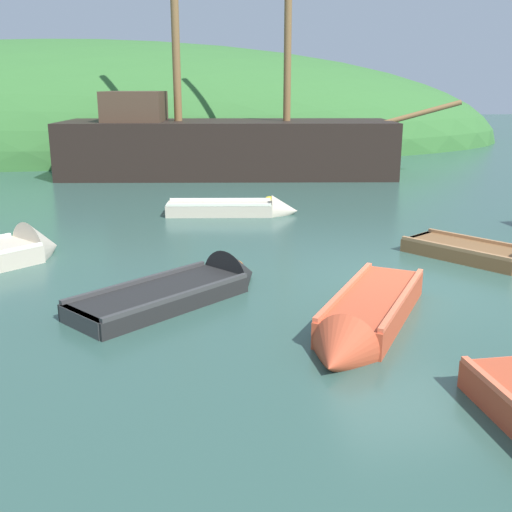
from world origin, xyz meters
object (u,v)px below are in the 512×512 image
object	(u,v)px
sailing_ship	(224,154)
rowboat_near_dock	(191,291)
rowboat_portside	(239,211)
rowboat_far	(365,321)
rowboat_outer_left	(492,259)
buoy_yellow	(269,202)
buoy_orange	(235,270)

from	to	relation	value
sailing_ship	rowboat_near_dock	bearing A→B (deg)	-90.31
rowboat_portside	rowboat_far	size ratio (longest dim) A/B	1.04
rowboat_far	rowboat_outer_left	xyz separation A→B (m)	(3.72, 2.81, -0.06)
rowboat_outer_left	buoy_yellow	distance (m)	7.85
buoy_yellow	rowboat_portside	bearing A→B (deg)	-126.67
buoy_yellow	buoy_orange	size ratio (longest dim) A/B	0.96
rowboat_far	buoy_yellow	size ratio (longest dim) A/B	9.27
rowboat_far	rowboat_portside	bearing A→B (deg)	-141.52
sailing_ship	buoy_orange	world-z (taller)	sailing_ship
rowboat_outer_left	rowboat_near_dock	distance (m)	6.12
buoy_orange	rowboat_outer_left	bearing A→B (deg)	-5.61
buoy_yellow	buoy_orange	distance (m)	7.06
rowboat_portside	rowboat_near_dock	distance (m)	6.72
rowboat_portside	buoy_orange	world-z (taller)	rowboat_portside
rowboat_outer_left	buoy_yellow	xyz separation A→B (m)	(-3.02, 7.25, -0.08)
sailing_ship	rowboat_outer_left	distance (m)	13.70
rowboat_near_dock	buoy_yellow	world-z (taller)	rowboat_near_dock
rowboat_far	rowboat_outer_left	world-z (taller)	rowboat_outer_left
buoy_yellow	buoy_orange	world-z (taller)	buoy_orange
sailing_ship	rowboat_portside	xyz separation A→B (m)	(-0.66, -7.58, -0.73)
rowboat_outer_left	buoy_yellow	world-z (taller)	rowboat_outer_left
rowboat_portside	rowboat_outer_left	world-z (taller)	rowboat_outer_left
sailing_ship	buoy_orange	size ratio (longest dim) A/B	38.76
sailing_ship	buoy_yellow	bearing A→B (deg)	-74.99
rowboat_portside	rowboat_far	distance (m)	8.45
rowboat_portside	rowboat_near_dock	world-z (taller)	rowboat_near_dock
rowboat_far	buoy_orange	world-z (taller)	rowboat_far
rowboat_outer_left	buoy_orange	distance (m)	5.15
sailing_ship	rowboat_portside	size ratio (longest dim) A/B	4.20
rowboat_near_dock	buoy_orange	xyz separation A→B (m)	(0.94, 1.34, -0.08)
sailing_ship	rowboat_far	xyz separation A→B (m)	(-0.15, -16.02, -0.70)
rowboat_near_dock	buoy_orange	world-z (taller)	rowboat_near_dock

